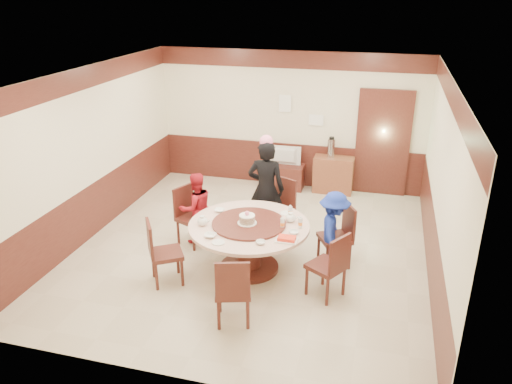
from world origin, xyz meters
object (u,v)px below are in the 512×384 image
(banquet_table, at_px, (249,237))
(shrimp_platter, at_px, (287,239))
(side_cabinet, at_px, (333,175))
(thermos, at_px, (331,148))
(person_blue, at_px, (333,231))
(television, at_px, (284,156))
(person_standing, at_px, (266,189))
(person_red, at_px, (196,208))
(tv_stand, at_px, (283,176))
(birthday_cake, at_px, (247,219))

(banquet_table, bearing_deg, shrimp_platter, -29.51)
(shrimp_platter, height_order, side_cabinet, shrimp_platter)
(thermos, bearing_deg, person_blue, -82.04)
(person_blue, bearing_deg, television, 18.37)
(person_standing, relative_size, person_red, 1.40)
(television, relative_size, thermos, 1.81)
(person_red, relative_size, tv_stand, 1.42)
(side_cabinet, bearing_deg, thermos, 180.00)
(person_red, xyz_separation_m, thermos, (1.85, 2.75, 0.34))
(tv_stand, distance_m, television, 0.45)
(shrimp_platter, height_order, television, television)
(person_standing, xyz_separation_m, person_red, (-1.05, -0.51, -0.24))
(person_blue, relative_size, side_cabinet, 1.54)
(banquet_table, height_order, television, television)
(banquet_table, bearing_deg, tv_stand, 93.22)
(person_standing, xyz_separation_m, birthday_cake, (0.01, -1.18, 0.00))
(banquet_table, distance_m, person_blue, 1.25)
(tv_stand, relative_size, thermos, 2.24)
(person_blue, height_order, shrimp_platter, person_blue)
(television, height_order, thermos, thermos)
(banquet_table, xyz_separation_m, birthday_cake, (-0.02, -0.03, 0.31))
(person_blue, distance_m, shrimp_platter, 0.92)
(person_standing, relative_size, shrimp_platter, 5.62)
(shrimp_platter, bearing_deg, television, 102.50)
(person_blue, height_order, birthday_cake, person_blue)
(banquet_table, height_order, thermos, thermos)
(person_red, height_order, shrimp_platter, person_red)
(person_red, relative_size, side_cabinet, 1.51)
(side_cabinet, bearing_deg, person_blue, -83.45)
(banquet_table, xyz_separation_m, tv_stand, (-0.19, 3.36, -0.28))
(person_red, distance_m, person_blue, 2.30)
(person_red, bearing_deg, television, -152.98)
(person_standing, height_order, person_red, person_standing)
(person_red, bearing_deg, thermos, -168.82)
(thermos, bearing_deg, television, -178.21)
(birthday_cake, xyz_separation_m, shrimp_platter, (0.66, -0.33, -0.07))
(tv_stand, bearing_deg, person_standing, -85.85)
(side_cabinet, bearing_deg, television, -178.34)
(person_red, xyz_separation_m, television, (0.89, 2.72, 0.09))
(person_red, xyz_separation_m, shrimp_platter, (1.72, -1.00, 0.17))
(banquet_table, height_order, person_red, person_red)
(banquet_table, relative_size, shrimp_platter, 5.91)
(shrimp_platter, relative_size, television, 0.44)
(tv_stand, bearing_deg, shrimp_platter, -77.50)
(birthday_cake, bearing_deg, person_blue, 17.32)
(person_red, distance_m, television, 2.86)
(shrimp_platter, bearing_deg, person_standing, 113.70)
(shrimp_platter, height_order, tv_stand, shrimp_platter)
(television, bearing_deg, shrimp_platter, 101.88)
(side_cabinet, distance_m, thermos, 0.57)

